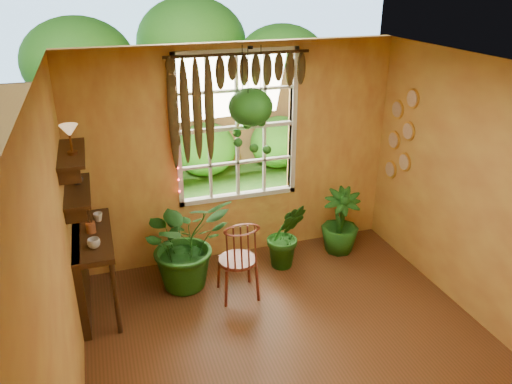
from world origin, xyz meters
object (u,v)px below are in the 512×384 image
(windsor_chair, at_px, (238,270))
(potted_plant_left, at_px, (185,242))
(potted_plant_mid, at_px, (286,235))
(hanging_basket, at_px, (251,112))
(counter_ledge, at_px, (85,264))

(windsor_chair, distance_m, potted_plant_left, 0.70)
(potted_plant_mid, distance_m, hanging_basket, 1.60)
(potted_plant_mid, bearing_deg, hanging_basket, 151.72)
(windsor_chair, height_order, potted_plant_left, windsor_chair)
(windsor_chair, height_order, hanging_basket, hanging_basket)
(counter_ledge, relative_size, hanging_basket, 0.98)
(potted_plant_left, bearing_deg, potted_plant_mid, 0.65)
(counter_ledge, relative_size, potted_plant_mid, 1.37)
(windsor_chair, relative_size, potted_plant_left, 1.01)
(windsor_chair, xyz_separation_m, hanging_basket, (0.35, 0.64, 1.64))
(potted_plant_left, distance_m, potted_plant_mid, 1.26)
(counter_ledge, height_order, potted_plant_mid, counter_ledge)
(windsor_chair, bearing_deg, hanging_basket, 62.24)
(counter_ledge, distance_m, potted_plant_left, 1.11)
(counter_ledge, bearing_deg, potted_plant_mid, 2.89)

